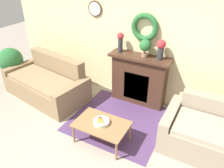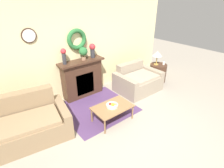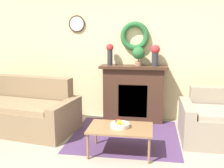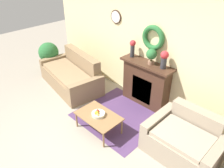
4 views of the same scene
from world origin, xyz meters
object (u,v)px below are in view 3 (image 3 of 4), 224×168
Objects in this scene: couch_left at (23,112)px; coffee_table at (120,130)px; vase_on_mantel_left at (110,53)px; vase_on_mantel_right at (155,54)px; loveseat_right at (223,122)px; fruit_bowl at (120,124)px; fireplace at (133,93)px; potted_plant_on_mantel at (139,54)px.

couch_left is 2.02m from coffee_table.
couch_left reaches higher than coffee_table.
vase_on_mantel_left is 1.04× the size of vase_on_mantel_right.
fruit_bowl is at bearing -155.65° from loveseat_right.
vase_on_mantel_left is (-0.47, 0.01, 0.80)m from fireplace.
loveseat_right is 1.44× the size of coffee_table.
potted_plant_on_mantel is (2.05, 0.77, 1.02)m from couch_left.
loveseat_right is at bearing -35.57° from vase_on_mantel_right.
vase_on_mantel_left is (-0.39, 1.51, 0.92)m from fruit_bowl.
fireplace is 1.51m from fruit_bowl.
fruit_bowl is 0.66× the size of vase_on_mantel_left.
fireplace reaches higher than fruit_bowl.
vase_on_mantel_right is at bearing -0.00° from vase_on_mantel_left.
fruit_bowl is at bearing -75.43° from vase_on_mantel_left.
vase_on_mantel_left reaches higher than loveseat_right.
couch_left is at bearing -152.18° from vase_on_mantel_left.
coffee_table is 3.32× the size of fruit_bowl.
loveseat_right is (1.52, -0.79, -0.25)m from fireplace.
vase_on_mantel_left is (1.49, 0.79, 1.04)m from couch_left.
fireplace is 1.51m from coffee_table.
loveseat_right is at bearing -21.78° from vase_on_mantel_left.
couch_left is at bearing -158.29° from fireplace.
vase_on_mantel_right reaches higher than coffee_table.
vase_on_mantel_left is 0.56m from potted_plant_on_mantel.
vase_on_mantel_left reaches higher than potted_plant_on_mantel.
fireplace is 1.42× the size of coffee_table.
fireplace is at bearing 86.92° from fruit_bowl.
vase_on_mantel_right reaches higher than fruit_bowl.
fireplace is 0.78m from potted_plant_on_mantel.
couch_left is 2.42m from potted_plant_on_mantel.
vase_on_mantel_left is 0.88m from vase_on_mantel_right.
coffee_table is at bearing -11.43° from couch_left.
loveseat_right reaches higher than coffee_table.
vase_on_mantel_left is at bearing 177.96° from potted_plant_on_mantel.
loveseat_right is at bearing -27.49° from fireplace.
coffee_table is at bearing -75.09° from vase_on_mantel_left.
potted_plant_on_mantel is (0.17, 1.49, 0.90)m from fruit_bowl.
potted_plant_on_mantel is (-0.32, -0.02, -0.01)m from vase_on_mantel_right.
vase_on_mantel_right is (0.48, 1.50, 0.99)m from coffee_table.
coffee_table is 1.86m from vase_on_mantel_right.
couch_left is 2.02m from fruit_bowl.
loveseat_right is at bearing -28.51° from potted_plant_on_mantel.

